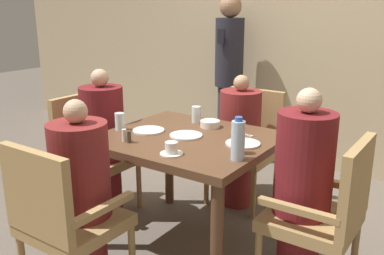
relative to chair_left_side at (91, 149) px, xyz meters
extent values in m
plane|color=#60564C|center=(0.91, 0.00, -0.50)|extent=(16.00, 16.00, 0.00)
cube|color=tan|center=(0.91, 1.89, 0.90)|extent=(8.00, 0.06, 2.80)
cube|color=brown|center=(0.91, 0.00, 0.23)|extent=(1.07, 0.94, 0.05)
cylinder|color=brown|center=(0.44, -0.41, -0.14)|extent=(0.07, 0.07, 0.71)
cylinder|color=brown|center=(1.39, -0.41, -0.14)|extent=(0.07, 0.07, 0.71)
cylinder|color=brown|center=(0.44, 0.41, -0.14)|extent=(0.07, 0.07, 0.71)
cylinder|color=brown|center=(1.39, 0.41, -0.14)|extent=(0.07, 0.07, 0.71)
cube|color=#A88451|center=(0.08, 0.00, -0.08)|extent=(0.48, 0.48, 0.07)
cube|color=#A88451|center=(-0.14, 0.00, 0.18)|extent=(0.05, 0.48, 0.46)
cube|color=#A88451|center=(0.08, 0.22, 0.07)|extent=(0.43, 0.04, 0.04)
cube|color=#A88451|center=(0.08, -0.22, 0.07)|extent=(0.43, 0.04, 0.04)
cylinder|color=#A88451|center=(0.29, 0.21, -0.31)|extent=(0.04, 0.04, 0.38)
cylinder|color=#A88451|center=(0.29, -0.21, -0.31)|extent=(0.04, 0.04, 0.38)
cylinder|color=#A88451|center=(-0.13, 0.21, -0.31)|extent=(0.04, 0.04, 0.38)
cylinder|color=#A88451|center=(-0.13, -0.21, -0.31)|extent=(0.04, 0.04, 0.38)
cylinder|color=maroon|center=(0.14, 0.00, -0.27)|extent=(0.24, 0.24, 0.45)
cylinder|color=maroon|center=(0.14, 0.00, 0.23)|extent=(0.32, 0.32, 0.55)
sphere|color=tan|center=(0.14, 0.00, 0.57)|extent=(0.13, 0.13, 0.13)
cube|color=#A88451|center=(0.91, 0.77, -0.08)|extent=(0.48, 0.48, 0.07)
cube|color=#A88451|center=(0.91, 0.99, 0.18)|extent=(0.48, 0.05, 0.46)
cube|color=#A88451|center=(1.13, 0.77, 0.07)|extent=(0.04, 0.43, 0.04)
cube|color=#A88451|center=(0.69, 0.77, 0.07)|extent=(0.04, 0.43, 0.04)
cylinder|color=#A88451|center=(1.12, 0.56, -0.31)|extent=(0.04, 0.04, 0.38)
cylinder|color=#A88451|center=(0.70, 0.56, -0.31)|extent=(0.04, 0.04, 0.38)
cylinder|color=#A88451|center=(1.12, 0.98, -0.31)|extent=(0.04, 0.04, 0.38)
cylinder|color=#A88451|center=(0.70, 0.98, -0.31)|extent=(0.04, 0.04, 0.38)
cylinder|color=maroon|center=(0.91, 0.71, -0.27)|extent=(0.24, 0.24, 0.45)
cylinder|color=maroon|center=(0.91, 0.71, 0.20)|extent=(0.32, 0.32, 0.49)
sphere|color=tan|center=(0.91, 0.71, 0.50)|extent=(0.12, 0.12, 0.12)
cube|color=#A88451|center=(1.75, 0.00, -0.08)|extent=(0.48, 0.48, 0.07)
cube|color=#A88451|center=(1.97, 0.00, 0.18)|extent=(0.05, 0.48, 0.46)
cube|color=#A88451|center=(1.75, -0.22, 0.07)|extent=(0.43, 0.04, 0.04)
cube|color=#A88451|center=(1.75, 0.22, 0.07)|extent=(0.43, 0.04, 0.04)
cylinder|color=#A88451|center=(1.54, 0.21, -0.31)|extent=(0.04, 0.04, 0.38)
cylinder|color=#A88451|center=(1.96, 0.21, -0.31)|extent=(0.04, 0.04, 0.38)
cylinder|color=maroon|center=(1.69, 0.00, -0.27)|extent=(0.24, 0.24, 0.45)
cylinder|color=maroon|center=(1.69, 0.00, 0.24)|extent=(0.32, 0.32, 0.58)
sphere|color=beige|center=(1.69, 0.00, 0.60)|extent=(0.13, 0.13, 0.13)
cube|color=#A88451|center=(0.70, -0.77, -0.08)|extent=(0.48, 0.48, 0.07)
cube|color=#A88451|center=(0.70, -0.99, 0.18)|extent=(0.48, 0.05, 0.46)
cube|color=#A88451|center=(0.48, -0.77, 0.07)|extent=(0.04, 0.43, 0.04)
cube|color=#A88451|center=(0.92, -0.77, 0.07)|extent=(0.04, 0.43, 0.04)
cylinder|color=#A88451|center=(0.49, -0.56, -0.31)|extent=(0.04, 0.04, 0.38)
cylinder|color=#A88451|center=(0.91, -0.56, -0.31)|extent=(0.04, 0.04, 0.38)
cylinder|color=maroon|center=(0.70, -0.71, -0.27)|extent=(0.24, 0.24, 0.45)
cylinder|color=maroon|center=(0.70, -0.71, 0.22)|extent=(0.32, 0.32, 0.53)
sphere|color=tan|center=(0.70, -0.71, 0.54)|extent=(0.13, 0.13, 0.13)
cylinder|color=#2D2D33|center=(0.31, 1.59, -0.11)|extent=(0.22, 0.22, 0.78)
cylinder|color=#23232D|center=(0.31, 1.59, 0.62)|extent=(0.28, 0.28, 0.67)
sphere|color=#997051|center=(0.31, 1.59, 1.06)|extent=(0.22, 0.22, 0.22)
cube|color=black|center=(0.31, 1.41, 0.78)|extent=(0.07, 0.01, 0.14)
cylinder|color=white|center=(0.63, -0.05, 0.27)|extent=(0.21, 0.21, 0.01)
cylinder|color=white|center=(1.28, 0.06, 0.27)|extent=(0.21, 0.21, 0.01)
cylinder|color=white|center=(0.90, 0.00, 0.27)|extent=(0.21, 0.21, 0.01)
cylinder|color=white|center=(1.03, -0.33, 0.26)|extent=(0.13, 0.13, 0.01)
cylinder|color=white|center=(1.03, -0.33, 0.30)|extent=(0.07, 0.07, 0.06)
cylinder|color=white|center=(0.91, 0.27, 0.28)|extent=(0.14, 0.14, 0.05)
cylinder|color=silver|center=(1.38, -0.19, 0.37)|extent=(0.08, 0.08, 0.22)
cylinder|color=#3359B2|center=(1.38, -0.19, 0.49)|extent=(0.04, 0.04, 0.02)
cylinder|color=silver|center=(1.33, -0.10, 0.32)|extent=(0.06, 0.06, 0.12)
cylinder|color=silver|center=(0.77, 0.32, 0.32)|extent=(0.06, 0.06, 0.12)
cylinder|color=silver|center=(0.45, -0.13, 0.32)|extent=(0.06, 0.06, 0.12)
cylinder|color=white|center=(0.64, -0.30, 0.30)|extent=(0.03, 0.03, 0.08)
cylinder|color=#4C3D2D|center=(0.68, -0.30, 0.30)|extent=(0.03, 0.03, 0.07)
cube|color=silver|center=(1.17, 0.26, 0.26)|extent=(0.15, 0.04, 0.00)
cube|color=silver|center=(1.24, 0.24, 0.26)|extent=(0.04, 0.03, 0.00)
camera|label=1|loc=(2.41, -2.15, 1.08)|focal=40.00mm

